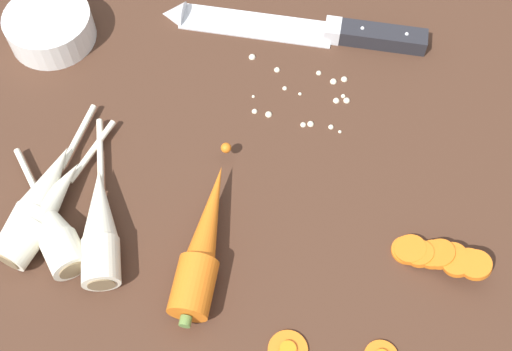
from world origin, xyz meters
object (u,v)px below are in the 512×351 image
whole_carrot (204,243)px  parsnip_front (44,211)px  parsnip_mid_left (42,196)px  parsnip_mid_right (100,224)px  prep_bowl (50,26)px  chefs_knife (288,27)px  carrot_slice_stack (440,256)px  carrot_slice_stray_mid (288,350)px  parsnip_back (52,227)px

whole_carrot → parsnip_front: (-17.74, 0.97, -0.12)cm
parsnip_mid_left → parsnip_mid_right: (7.19, -2.22, -0.00)cm
whole_carrot → prep_bowl: bearing=134.2°
whole_carrot → parsnip_mid_right: size_ratio=1.04×
chefs_knife → carrot_slice_stack: bearing=-55.7°
parsnip_mid_right → carrot_slice_stray_mid: parsnip_mid_right is taller
chefs_knife → parsnip_mid_left: 37.56cm
chefs_knife → carrot_slice_stack: carrot_slice_stack is taller
prep_bowl → parsnip_front: bearing=-73.1°
chefs_knife → parsnip_mid_right: size_ratio=1.69×
parsnip_mid_right → prep_bowl: (-14.08, 25.75, 0.17)cm
parsnip_mid_left → parsnip_back: bearing=-55.9°
parsnip_front → parsnip_mid_left: size_ratio=0.97×
whole_carrot → parsnip_mid_right: whole_carrot is taller
parsnip_front → prep_bowl: 26.29cm
carrot_slice_stray_mid → chefs_knife: bearing=97.9°
parsnip_mid_left → parsnip_mid_right: bearing=-17.2°
whole_carrot → parsnip_back: 16.26cm
parsnip_front → parsnip_mid_right: 6.45cm
parsnip_mid_left → parsnip_back: (2.26, -3.33, 0.00)cm
parsnip_front → carrot_slice_stray_mid: bearing=-19.8°
whole_carrot → parsnip_mid_left: size_ratio=1.06×
parsnip_mid_left → carrot_slice_stack: parsnip_mid_left is taller
parsnip_front → prep_bowl: size_ratio=1.79×
chefs_knife → carrot_slice_stray_mid: (5.77, -41.40, -0.29)cm
whole_carrot → carrot_slice_stack: bearing=6.6°
chefs_knife → parsnip_mid_right: 35.63cm
parsnip_front → carrot_slice_stray_mid: size_ratio=4.96×
parsnip_back → whole_carrot: bearing=2.6°
parsnip_back → prep_bowl: bearing=108.8°
parsnip_mid_right → parsnip_mid_left: bearing=162.8°
carrot_slice_stack → whole_carrot: bearing=-173.4°
parsnip_mid_left → prep_bowl: size_ratio=1.84×
parsnip_mid_right → parsnip_back: same height
parsnip_mid_left → carrot_slice_stack: bearing=0.3°
chefs_knife → carrot_slice_stray_mid: 41.80cm
parsnip_front → parsnip_mid_right: (6.43, -0.60, -0.00)cm
chefs_knife → parsnip_front: bearing=-125.3°
whole_carrot → prep_bowl: (-25.39, 26.12, 0.05)cm
parsnip_back → carrot_slice_stack: bearing=5.0°
parsnip_mid_right → carrot_slice_stack: bearing=4.0°
carrot_slice_stack → carrot_slice_stray_mid: (-14.30, -11.94, -0.96)cm
parsnip_mid_right → prep_bowl: same height
parsnip_front → parsnip_mid_right: bearing=-5.3°
parsnip_mid_left → carrot_slice_stray_mid: bearing=-22.1°
parsnip_mid_left → parsnip_back: same height
parsnip_front → carrot_slice_stray_mid: 29.74cm
whole_carrot → parsnip_front: whole_carrot is taller
prep_bowl → carrot_slice_stack: bearing=-25.0°
parsnip_front → chefs_knife: bearing=54.7°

